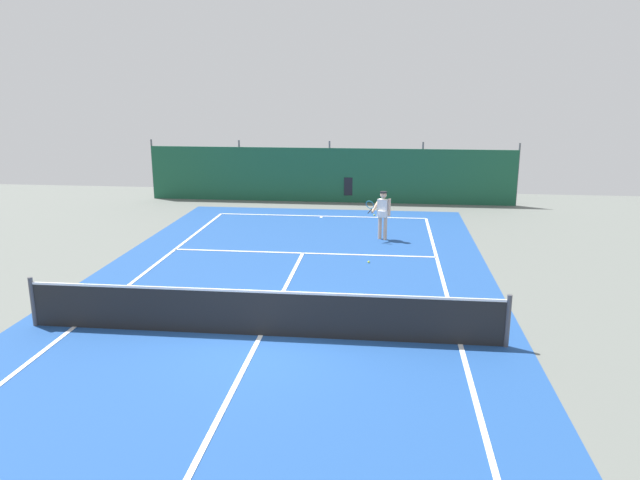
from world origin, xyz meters
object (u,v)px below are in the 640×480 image
object	(u,v)px
tennis_player	(383,212)
tennis_ball_midcourt	(320,295)
tennis_net	(260,313)
parked_car	(362,177)
tennis_ball_by_sideline	(374,215)
tennis_ball_near_player	(369,262)

from	to	relation	value
tennis_player	tennis_ball_midcourt	size ratio (longest dim) A/B	24.85
tennis_net	parked_car	world-z (taller)	parked_car
tennis_ball_midcourt	tennis_net	bearing A→B (deg)	-110.96
tennis_net	tennis_ball_by_sideline	bearing A→B (deg)	80.36
tennis_ball_by_sideline	tennis_net	bearing A→B (deg)	-99.64
tennis_ball_near_player	tennis_ball_midcourt	bearing A→B (deg)	-109.85
tennis_player	parked_car	world-z (taller)	parked_car
tennis_ball_midcourt	tennis_ball_by_sideline	size ratio (longest dim) A/B	1.00
tennis_net	tennis_ball_by_sideline	size ratio (longest dim) A/B	153.33
tennis_ball_near_player	tennis_ball_midcourt	world-z (taller)	same
tennis_ball_by_sideline	parked_car	world-z (taller)	parked_car
tennis_player	parked_car	xyz separation A→B (m)	(-1.08, 8.62, -0.12)
tennis_ball_midcourt	tennis_ball_near_player	bearing A→B (deg)	70.15
tennis_ball_near_player	parked_car	distance (m)	11.54
tennis_net	tennis_ball_by_sideline	world-z (taller)	tennis_net
tennis_ball_near_player	tennis_ball_midcourt	xyz separation A→B (m)	(-1.10, -3.05, 0.00)
tennis_player	tennis_ball_near_player	world-z (taller)	tennis_player
tennis_net	tennis_ball_midcourt	size ratio (longest dim) A/B	153.33
tennis_player	tennis_ball_near_player	bearing A→B (deg)	109.07
tennis_net	parked_car	bearing A→B (deg)	85.48
tennis_player	tennis_ball_midcourt	distance (m)	6.16
tennis_ball_midcourt	parked_car	xyz separation A→B (m)	(0.38, 14.54, 0.81)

